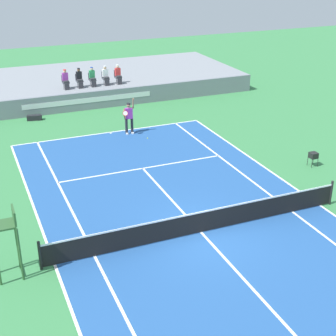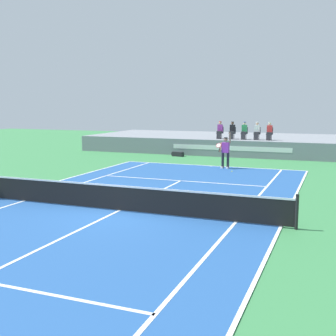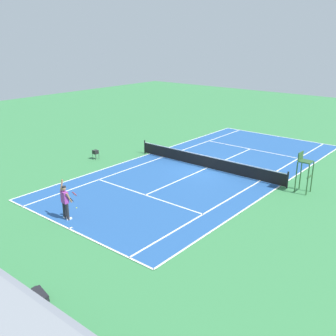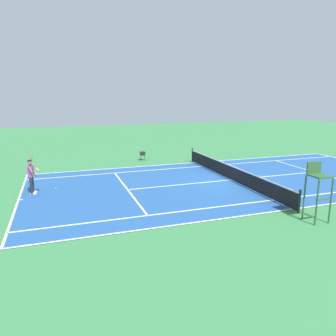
# 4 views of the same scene
# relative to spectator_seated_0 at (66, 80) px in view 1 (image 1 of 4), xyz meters

# --- Properties ---
(ground_plane) EXTENTS (80.00, 80.00, 0.00)m
(ground_plane) POSITION_rel_spectator_seated_0_xyz_m (1.11, -17.94, -1.80)
(ground_plane) COLOR #387F47
(court) EXTENTS (11.08, 23.88, 0.03)m
(court) POSITION_rel_spectator_seated_0_xyz_m (1.11, -17.94, -1.79)
(court) COLOR #235193
(court) RESTS_ON ground
(net) EXTENTS (11.98, 0.10, 1.07)m
(net) POSITION_rel_spectator_seated_0_xyz_m (1.11, -17.94, -1.27)
(net) COLOR black
(net) RESTS_ON ground
(barrier_wall) EXTENTS (24.16, 0.25, 1.18)m
(barrier_wall) POSITION_rel_spectator_seated_0_xyz_m (1.11, -1.25, -1.20)
(barrier_wall) COLOR gray
(barrier_wall) RESTS_ON ground
(bleacher_platform) EXTENTS (24.16, 9.02, 1.18)m
(bleacher_platform) POSITION_rel_spectator_seated_0_xyz_m (1.11, 3.38, -1.20)
(bleacher_platform) COLOR gray
(bleacher_platform) RESTS_ON ground
(spectator_seated_0) EXTENTS (0.44, 0.60, 1.27)m
(spectator_seated_0) POSITION_rel_spectator_seated_0_xyz_m (0.00, 0.00, 0.00)
(spectator_seated_0) COLOR #474C56
(spectator_seated_0) RESTS_ON bleacher_platform
(spectator_seated_1) EXTENTS (0.44, 0.60, 1.27)m
(spectator_seated_1) POSITION_rel_spectator_seated_0_xyz_m (0.92, 0.00, 0.00)
(spectator_seated_1) COLOR #474C56
(spectator_seated_1) RESTS_ON bleacher_platform
(spectator_seated_2) EXTENTS (0.44, 0.60, 1.27)m
(spectator_seated_2) POSITION_rel_spectator_seated_0_xyz_m (1.79, 0.00, 0.00)
(spectator_seated_2) COLOR #474C56
(spectator_seated_2) RESTS_ON bleacher_platform
(spectator_seated_3) EXTENTS (0.44, 0.60, 1.27)m
(spectator_seated_3) POSITION_rel_spectator_seated_0_xyz_m (2.71, 0.00, 0.00)
(spectator_seated_3) COLOR #474C56
(spectator_seated_3) RESTS_ON bleacher_platform
(spectator_seated_4) EXTENTS (0.44, 0.60, 1.27)m
(spectator_seated_4) POSITION_rel_spectator_seated_0_xyz_m (3.59, 0.00, 0.00)
(spectator_seated_4) COLOR #474C56
(spectator_seated_4) RESTS_ON bleacher_platform
(tennis_player) EXTENTS (0.80, 0.62, 2.08)m
(tennis_player) POSITION_rel_spectator_seated_0_xyz_m (2.08, -6.66, -0.80)
(tennis_player) COLOR #232328
(tennis_player) RESTS_ON ground
(tennis_ball) EXTENTS (0.07, 0.07, 0.07)m
(tennis_ball) POSITION_rel_spectator_seated_0_xyz_m (2.75, -7.80, -1.76)
(tennis_ball) COLOR #D1E533
(tennis_ball) RESTS_ON ground
(umpire_chair) EXTENTS (0.77, 0.77, 2.44)m
(umpire_chair) POSITION_rel_spectator_seated_0_xyz_m (-5.75, -17.94, -0.24)
(umpire_chair) COLOR #2D562D
(umpire_chair) RESTS_ON ground
(equipment_bag) EXTENTS (0.95, 0.49, 0.32)m
(equipment_bag) POSITION_rel_spectator_seated_0_xyz_m (-2.52, -2.09, -1.64)
(equipment_bag) COLOR black
(equipment_bag) RESTS_ON ground
(ball_hopper) EXTENTS (0.36, 0.36, 0.70)m
(ball_hopper) POSITION_rel_spectator_seated_0_xyz_m (8.87, -14.40, -1.22)
(ball_hopper) COLOR black
(ball_hopper) RESTS_ON ground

